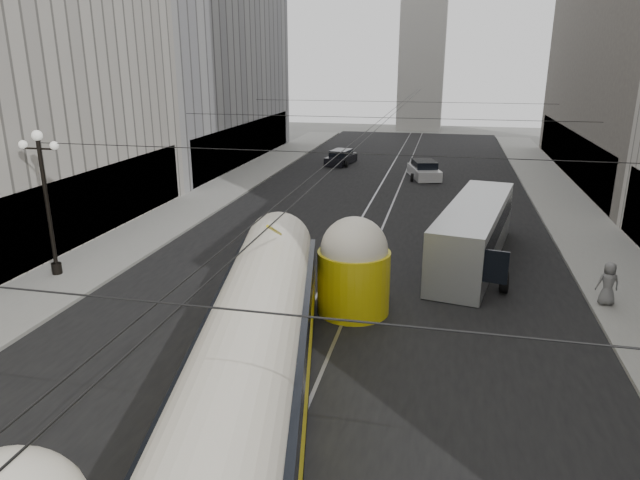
% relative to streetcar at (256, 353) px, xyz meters
% --- Properties ---
extents(road, '(20.00, 85.00, 0.02)m').
position_rel_streetcar_xyz_m(road, '(0.50, 22.47, -1.87)').
color(road, black).
rests_on(road, ground).
extents(sidewalk_left, '(4.00, 72.00, 0.15)m').
position_rel_streetcar_xyz_m(sidewalk_left, '(-11.50, 25.97, -1.79)').
color(sidewalk_left, gray).
rests_on(sidewalk_left, ground).
extents(sidewalk_right, '(4.00, 72.00, 0.15)m').
position_rel_streetcar_xyz_m(sidewalk_right, '(12.50, 25.97, -1.79)').
color(sidewalk_right, gray).
rests_on(sidewalk_right, ground).
extents(rail_left, '(0.12, 85.00, 0.04)m').
position_rel_streetcar_xyz_m(rail_left, '(-0.25, 22.47, -1.87)').
color(rail_left, gray).
rests_on(rail_left, ground).
extents(rail_right, '(0.12, 85.00, 0.04)m').
position_rel_streetcar_xyz_m(rail_right, '(1.25, 22.47, -1.87)').
color(rail_right, gray).
rests_on(rail_right, ground).
extents(building_left_far, '(12.60, 28.60, 28.60)m').
position_rel_streetcar_xyz_m(building_left_far, '(-19.49, 37.97, 12.44)').
color(building_left_far, '#999999').
rests_on(building_left_far, ground).
extents(distant_tower, '(6.00, 6.00, 31.36)m').
position_rel_streetcar_xyz_m(distant_tower, '(0.50, 69.97, 13.10)').
color(distant_tower, '#B2AFA8').
rests_on(distant_tower, ground).
extents(lamppost_left_mid, '(1.86, 0.44, 6.37)m').
position_rel_streetcar_xyz_m(lamppost_left_mid, '(-12.10, 7.97, 1.88)').
color(lamppost_left_mid, black).
rests_on(lamppost_left_mid, sidewalk_left).
extents(catenary, '(25.00, 72.00, 0.23)m').
position_rel_streetcar_xyz_m(catenary, '(0.62, 21.46, 4.01)').
color(catenary, black).
rests_on(catenary, ground).
extents(streetcar, '(5.68, 17.15, 3.83)m').
position_rel_streetcar_xyz_m(streetcar, '(0.00, 0.00, 0.00)').
color(streetcar, gold).
rests_on(streetcar, ground).
extents(city_bus, '(4.35, 11.52, 2.85)m').
position_rel_streetcar_xyz_m(city_bus, '(6.12, 14.17, -0.31)').
color(city_bus, '#ABAFB1').
rests_on(city_bus, ground).
extents(sedan_white_far, '(3.06, 4.98, 1.47)m').
position_rel_streetcar_xyz_m(sedan_white_far, '(2.89, 34.23, -1.20)').
color(sedan_white_far, white).
rests_on(sedan_white_far, ground).
extents(sedan_dark_far, '(2.47, 4.53, 1.35)m').
position_rel_streetcar_xyz_m(sedan_dark_far, '(-4.99, 39.28, -1.26)').
color(sedan_dark_far, black).
rests_on(sedan_dark_far, ground).
extents(pedestrian_sidewalk_right, '(0.91, 0.63, 1.74)m').
position_rel_streetcar_xyz_m(pedestrian_sidewalk_right, '(11.06, 9.68, -0.85)').
color(pedestrian_sidewalk_right, slate).
rests_on(pedestrian_sidewalk_right, sidewalk_right).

